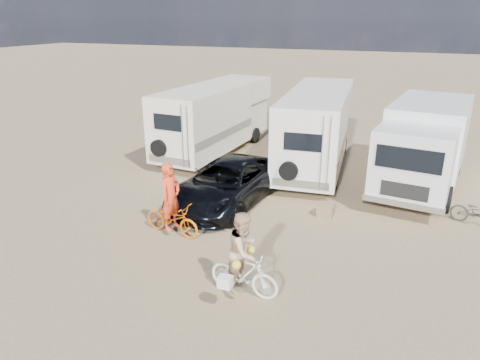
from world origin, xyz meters
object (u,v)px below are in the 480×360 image
at_px(cooler, 251,189).
at_px(crate, 326,210).
at_px(rv_left, 215,119).
at_px(bike_woman, 244,274).
at_px(bike_parked, 479,213).
at_px(rv_main, 317,130).
at_px(rider_man, 171,203).
at_px(rider_woman, 244,258).
at_px(bike_man, 172,219).
at_px(box_truck, 423,147).
at_px(dark_suv, 227,183).

height_order(cooler, crate, cooler).
xyz_separation_m(rv_left, bike_woman, (5.11, -9.71, -1.00)).
distance_m(bike_parked, crate, 4.41).
height_order(rv_main, rider_man, rv_main).
bearing_deg(rider_woman, cooler, 24.14).
bearing_deg(bike_man, cooler, -8.22).
xyz_separation_m(bike_woman, bike_parked, (5.19, 5.69, -0.08)).
height_order(box_truck, rider_woman, box_truck).
bearing_deg(rv_main, crate, -78.40).
xyz_separation_m(box_truck, bike_parked, (1.68, -2.82, -1.06)).
distance_m(dark_suv, rider_man, 2.66).
bearing_deg(crate, rider_man, -143.86).
relative_size(rider_man, rider_woman, 1.07).
relative_size(rv_main, cooler, 14.69).
distance_m(box_truck, crate, 4.77).
xyz_separation_m(dark_suv, crate, (3.24, 0.20, -0.51)).
height_order(box_truck, bike_woman, box_truck).
bearing_deg(box_truck, rider_woman, -104.83).
distance_m(bike_woman, rider_woman, 0.40).
bearing_deg(box_truck, cooler, -143.41).
height_order(rider_man, crate, rider_man).
bearing_deg(dark_suv, bike_woman, -57.59).
height_order(dark_suv, bike_woman, dark_suv).
bearing_deg(rv_left, cooler, -48.08).
bearing_deg(crate, rv_left, 140.37).
bearing_deg(rider_woman, rv_left, 33.15).
bearing_deg(rider_man, box_truck, -36.34).
distance_m(rv_main, crate, 4.92).
height_order(rv_main, cooler, rv_main).
relative_size(rv_left, crate, 15.14).
height_order(bike_man, rider_woman, rider_woman).
relative_size(rv_main, box_truck, 1.12).
bearing_deg(bike_man, rv_main, -10.40).
bearing_deg(rv_left, dark_suv, -57.67).
distance_m(rv_main, dark_suv, 5.17).
height_order(rv_left, bike_man, rv_left).
relative_size(rv_main, bike_woman, 4.54).
relative_size(bike_woman, crate, 3.45).
bearing_deg(rv_main, bike_woman, -92.23).
height_order(dark_suv, rider_woman, rider_woman).
bearing_deg(crate, dark_suv, -176.41).
height_order(dark_suv, crate, dark_suv).
bearing_deg(rv_main, cooler, -115.68).
distance_m(rv_left, cooler, 5.44).
distance_m(dark_suv, bike_parked, 7.63).
bearing_deg(rider_man, dark_suv, -4.46).
bearing_deg(crate, cooler, 164.15).
bearing_deg(rider_man, cooler, -8.22).
bearing_deg(rv_main, bike_man, -113.65).
bearing_deg(rider_woman, dark_suv, 32.73).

